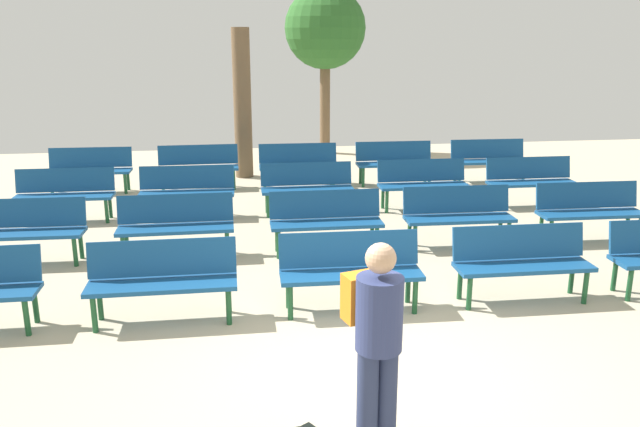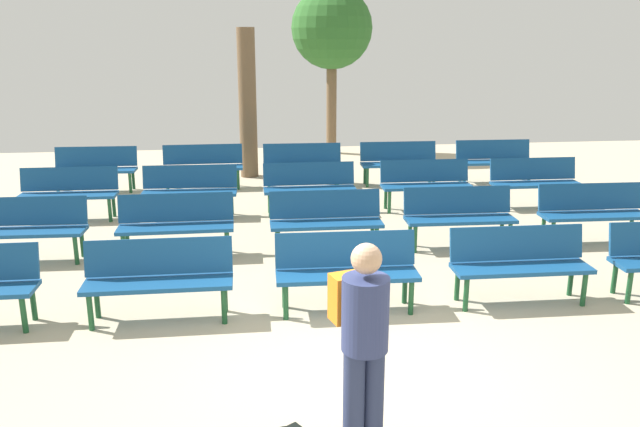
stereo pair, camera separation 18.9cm
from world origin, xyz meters
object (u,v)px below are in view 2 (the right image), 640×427
at_px(bench_r0_c1, 159,275).
at_px(bench_r3_c1, 203,164).
at_px(bench_r1_c1, 176,221).
at_px(tree_0, 248,104).
at_px(bench_r2_c1, 190,188).
at_px(bench_r3_c4, 494,158).
at_px(bench_r3_c3, 399,160).
at_px(bench_r2_c2, 310,185).
at_px(visitor_with_backpack, 363,336).
at_px(bench_r2_c3, 426,181).
at_px(tree_1, 332,29).
at_px(bench_r1_c0, 26,225).
at_px(bench_r1_c4, 592,209).
at_px(bench_r1_c3, 459,213).
at_px(bench_r2_c0, 69,190).
at_px(bench_r0_c3, 519,260).
at_px(bench_r3_c0, 96,166).
at_px(bench_r2_c4, 535,179).
at_px(bench_r3_c2, 302,162).
at_px(bench_r1_c2, 326,218).
at_px(bench_r0_c2, 346,267).

xyz_separation_m(bench_r0_c1, bench_r3_c1, (0.11, 6.28, 0.00)).
bearing_deg(bench_r1_c1, tree_0, 77.95).
bearing_deg(bench_r2_c1, bench_r3_c4, 20.12).
height_order(bench_r2_c1, bench_r3_c3, same).
height_order(bench_r2_c2, visitor_with_backpack, visitor_with_backpack).
distance_m(bench_r0_c1, bench_r2_c3, 5.88).
distance_m(bench_r2_c3, tree_0, 4.55).
relative_size(bench_r3_c3, tree_1, 0.38).
height_order(bench_r1_c0, bench_r2_c3, same).
height_order(bench_r1_c4, tree_0, tree_0).
distance_m(bench_r2_c1, tree_0, 3.49).
distance_m(bench_r1_c4, visitor_with_backpack, 6.33).
xyz_separation_m(bench_r1_c3, bench_r2_c0, (-6.07, 2.17, 0.00)).
xyz_separation_m(bench_r0_c3, bench_r1_c1, (-4.13, 2.10, 0.00)).
height_order(bench_r0_c3, tree_0, tree_0).
bearing_deg(bench_r2_c1, bench_r3_c0, 135.60).
xyz_separation_m(bench_r0_c3, bench_r3_c3, (0.05, 6.17, 0.00)).
height_order(bench_r1_c3, tree_1, tree_1).
bearing_deg(bench_r1_c1, bench_r2_c4, 17.54).
distance_m(bench_r3_c4, visitor_with_backpack, 9.80).
xyz_separation_m(bench_r2_c4, tree_1, (-2.93, 5.89, 2.65)).
distance_m(bench_r2_c3, bench_r3_c2, 2.87).
bearing_deg(bench_r1_c2, bench_r1_c4, 0.08).
relative_size(bench_r1_c2, bench_r2_c2, 1.00).
xyz_separation_m(bench_r1_c0, bench_r3_c2, (4.19, 4.05, 0.00)).
height_order(bench_r0_c2, bench_r1_c3, same).
distance_m(bench_r1_c1, bench_r1_c4, 6.15).
height_order(bench_r1_c4, bench_r3_c0, same).
relative_size(bench_r1_c3, bench_r2_c3, 1.00).
bearing_deg(bench_r1_c4, bench_r3_c0, 153.85).
bearing_deg(bench_r0_c1, bench_r2_c2, 63.41).
relative_size(bench_r0_c2, bench_r1_c4, 1.00).
relative_size(bench_r1_c1, bench_r3_c3, 1.00).
bearing_deg(bench_r1_c1, bench_r3_c3, 43.92).
height_order(bench_r1_c3, bench_r3_c1, same).
distance_m(bench_r0_c1, visitor_with_backpack, 3.15).
distance_m(bench_r0_c2, bench_r3_c0, 7.47).
height_order(bench_r0_c2, bench_r2_c4, same).
bearing_deg(bench_r1_c1, bench_r0_c3, -27.27).
xyz_separation_m(bench_r0_c1, bench_r3_c4, (6.22, 6.16, 0.00)).
bearing_deg(bench_r1_c2, bench_r0_c1, -135.42).
bearing_deg(bench_r3_c1, tree_0, 46.42).
bearing_deg(bench_r2_c0, bench_r2_c1, -0.86).
relative_size(bench_r3_c2, bench_r3_c3, 1.00).
height_order(bench_r2_c3, bench_r3_c1, same).
height_order(bench_r0_c2, bench_r3_c3, same).
height_order(bench_r2_c2, bench_r3_c3, same).
distance_m(bench_r1_c0, bench_r1_c3, 6.11).
bearing_deg(bench_r0_c3, bench_r0_c2, -179.68).
bearing_deg(bench_r0_c1, tree_0, 81.78).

